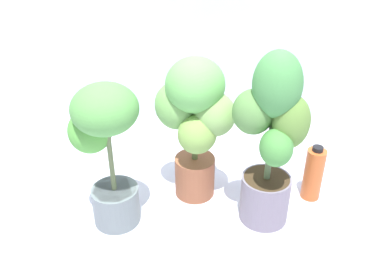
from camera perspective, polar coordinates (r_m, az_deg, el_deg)
ground_plane at (r=1.84m, az=0.87°, el=-10.88°), size 8.00×8.00×0.00m
potted_plant_center at (r=1.68m, az=0.39°, el=1.70°), size 0.42×0.34×0.66m
potted_plant_front_left at (r=1.57m, az=-12.36°, el=-2.02°), size 0.33×0.28×0.63m
potted_plant_front_right at (r=1.57m, az=11.24°, el=-1.51°), size 0.34×0.28×0.75m
nutrient_bottle at (r=1.89m, az=17.01°, el=-6.27°), size 0.09×0.09×0.27m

